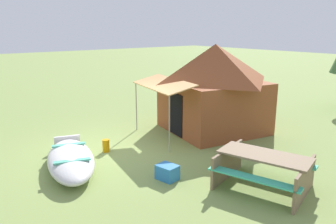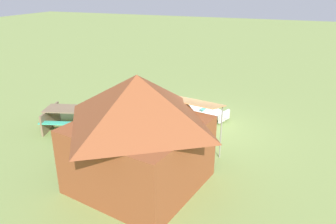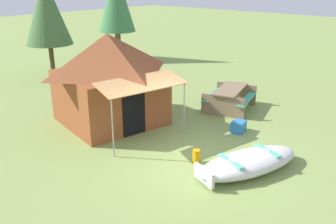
{
  "view_description": "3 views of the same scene",
  "coord_description": "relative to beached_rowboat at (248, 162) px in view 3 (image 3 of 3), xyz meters",
  "views": [
    {
      "loc": [
        8.04,
        -4.26,
        3.37
      ],
      "look_at": [
        1.12,
        1.19,
        1.13
      ],
      "focal_mm": 35.72,
      "sensor_mm": 36.0,
      "label": 1
    },
    {
      "loc": [
        -2.77,
        9.99,
        4.77
      ],
      "look_at": [
        0.59,
        1.41,
        1.12
      ],
      "focal_mm": 34.83,
      "sensor_mm": 36.0,
      "label": 2
    },
    {
      "loc": [
        -6.61,
        -5.27,
        4.45
      ],
      "look_at": [
        0.14,
        0.81,
        1.11
      ],
      "focal_mm": 39.32,
      "sensor_mm": 36.0,
      "label": 3
    }
  ],
  "objects": [
    {
      "name": "ground_plane",
      "position": [
        -0.58,
        1.41,
        -0.24
      ],
      "size": [
        80.0,
        80.0,
        0.0
      ],
      "primitive_type": "plane",
      "color": "#7F954D"
    },
    {
      "name": "canvas_cabin_tent",
      "position": [
        -0.09,
        5.03,
        1.24
      ],
      "size": [
        3.57,
        4.33,
        2.86
      ],
      "color": "brown",
      "rests_on": "ground_plane"
    },
    {
      "name": "beached_rowboat",
      "position": [
        0.0,
        0.0,
        0.0
      ],
      "size": [
        3.07,
        1.94,
        0.46
      ],
      "color": "silver",
      "rests_on": "ground_plane"
    },
    {
      "name": "pine_tree_back_left",
      "position": [
        1.68,
        11.37,
        2.83
      ],
      "size": [
        2.08,
        2.08,
        4.58
      ],
      "color": "#433825",
      "rests_on": "ground_plane"
    },
    {
      "name": "cooler_box",
      "position": [
        1.94,
        1.48,
        -0.07
      ],
      "size": [
        0.52,
        0.44,
        0.34
      ],
      "primitive_type": "cube",
      "rotation": [
        0.0,
        0.0,
        0.18
      ],
      "color": "#2974BB",
      "rests_on": "ground_plane"
    },
    {
      "name": "fuel_can",
      "position": [
        -0.48,
        1.21,
        -0.07
      ],
      "size": [
        0.23,
        0.23,
        0.35
      ],
      "primitive_type": "cylinder",
      "rotation": [
        0.0,
        0.0,
        2.94
      ],
      "color": "orange",
      "rests_on": "ground_plane"
    },
    {
      "name": "picnic_table",
      "position": [
        3.54,
        2.85,
        0.24
      ],
      "size": [
        2.24,
        1.98,
        0.76
      ],
      "color": "#7F684C",
      "rests_on": "ground_plane"
    }
  ]
}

